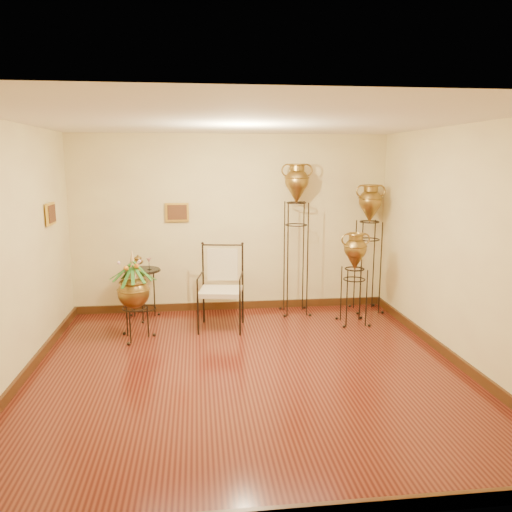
{
  "coord_description": "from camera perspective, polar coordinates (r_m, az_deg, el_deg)",
  "views": [
    {
      "loc": [
        -0.55,
        -5.38,
        2.38
      ],
      "look_at": [
        0.25,
        1.3,
        1.1
      ],
      "focal_mm": 35.0,
      "sensor_mm": 36.0,
      "label": 1
    }
  ],
  "objects": [
    {
      "name": "planter_urn",
      "position": [
        6.89,
        -13.83,
        -3.65
      ],
      "size": [
        0.88,
        0.88,
        1.26
      ],
      "rotation": [
        0.0,
        0.0,
        -0.4
      ],
      "color": "black",
      "rests_on": "ground"
    },
    {
      "name": "side_table",
      "position": [
        7.83,
        -12.76,
        -4.12
      ],
      "size": [
        0.67,
        0.67,
        0.97
      ],
      "rotation": [
        0.0,
        0.0,
        0.31
      ],
      "color": "black",
      "rests_on": "ground"
    },
    {
      "name": "ground",
      "position": [
        5.91,
        -0.94,
        -12.98
      ],
      "size": [
        5.0,
        5.0,
        0.0
      ],
      "primitive_type": "plane",
      "color": "maroon",
      "rests_on": "ground"
    },
    {
      "name": "amphora_mid",
      "position": [
        8.11,
        12.72,
        0.98
      ],
      "size": [
        0.57,
        0.57,
        2.05
      ],
      "rotation": [
        0.0,
        0.0,
        0.27
      ],
      "color": "black",
      "rests_on": "ground"
    },
    {
      "name": "room_shell",
      "position": [
        5.46,
        -1.07,
        3.95
      ],
      "size": [
        5.02,
        5.02,
        2.81
      ],
      "color": "#F0E49A",
      "rests_on": "ground"
    },
    {
      "name": "amphora_short",
      "position": [
        7.48,
        11.16,
        -2.5
      ],
      "size": [
        0.45,
        0.45,
        1.39
      ],
      "rotation": [
        0.0,
        0.0,
        0.09
      ],
      "color": "black",
      "rests_on": "ground"
    },
    {
      "name": "amphora_tall",
      "position": [
        7.77,
        4.59,
        2.1
      ],
      "size": [
        0.54,
        0.54,
        2.37
      ],
      "rotation": [
        0.0,
        0.0,
        -0.18
      ],
      "color": "black",
      "rests_on": "ground"
    },
    {
      "name": "armchair",
      "position": [
        7.14,
        -4.04,
        -3.67
      ],
      "size": [
        0.77,
        0.73,
        1.2
      ],
      "rotation": [
        0.0,
        0.0,
        -0.16
      ],
      "color": "black",
      "rests_on": "ground"
    }
  ]
}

